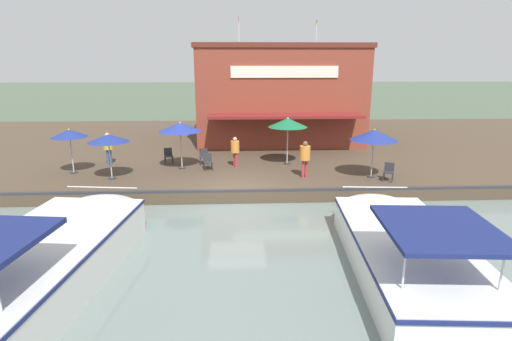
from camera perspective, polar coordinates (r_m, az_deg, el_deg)
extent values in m
plane|color=#4C5B47|center=(17.41, -2.80, -5.03)|extent=(220.00, 220.00, 0.00)
cube|color=#4C3D2D|center=(27.93, -2.75, 3.39)|extent=(22.00, 56.00, 0.60)
cube|color=#2D2D33|center=(17.29, -2.82, -2.90)|extent=(0.20, 50.40, 0.10)
cube|color=brown|center=(29.68, 3.00, 10.78)|extent=(9.36, 10.90, 6.26)
cube|color=#5C271C|center=(29.61, 3.09, 17.13)|extent=(9.54, 11.12, 0.30)
cube|color=maroon|center=(24.25, 4.23, 7.79)|extent=(1.80, 9.26, 0.16)
cube|color=silver|center=(24.90, 4.11, 13.88)|extent=(0.08, 6.54, 0.70)
cylinder|color=silver|center=(30.03, 8.58, 18.65)|extent=(0.06, 0.06, 2.07)
cube|color=gold|center=(29.92, 8.72, 20.36)|extent=(0.36, 0.03, 0.24)
cylinder|color=silver|center=(29.52, -2.46, 19.04)|extent=(0.06, 0.06, 2.25)
cube|color=#B23338|center=(29.42, -2.48, 20.96)|extent=(0.36, 0.03, 0.24)
cylinder|color=#B7B7B7|center=(21.96, -24.85, 2.30)|extent=(0.06, 0.06, 2.08)
cylinder|color=#2D2D33|center=(22.19, -24.56, -0.24)|extent=(0.36, 0.36, 0.06)
cone|color=navy|center=(21.79, -25.13, 4.82)|extent=(1.75, 1.75, 0.38)
cone|color=yellow|center=(21.79, -25.14, 4.88)|extent=(1.08, 1.08, 0.30)
sphere|color=yellow|center=(21.76, -25.19, 5.31)|extent=(0.08, 0.08, 0.08)
cylinder|color=#B7B7B7|center=(21.77, 4.51, 3.95)|extent=(0.06, 0.06, 2.36)
cylinder|color=#2D2D33|center=(22.03, 4.45, 1.01)|extent=(0.36, 0.36, 0.06)
cone|color=#19663D|center=(21.59, 4.57, 6.84)|extent=(2.10, 2.10, 0.48)
cone|color=silver|center=(21.58, 4.57, 6.89)|extent=(1.30, 1.30, 0.38)
sphere|color=silver|center=(21.55, 4.59, 7.47)|extent=(0.08, 0.08, 0.08)
cylinder|color=#B7B7B7|center=(20.16, -20.11, 1.66)|extent=(0.06, 0.06, 2.03)
cylinder|color=#2D2D33|center=(20.40, -19.86, -1.03)|extent=(0.36, 0.36, 0.06)
cone|color=navy|center=(19.97, -20.36, 4.35)|extent=(1.91, 1.91, 0.37)
cone|color=yellow|center=(19.97, -20.37, 4.40)|extent=(1.19, 1.19, 0.29)
sphere|color=yellow|center=(19.94, -20.41, 4.86)|extent=(0.08, 0.08, 0.08)
cylinder|color=#B7B7B7|center=(20.00, 16.31, 2.06)|extent=(0.06, 0.06, 2.16)
cylinder|color=#2D2D33|center=(20.25, 16.09, -0.83)|extent=(0.36, 0.36, 0.06)
cone|color=navy|center=(19.80, 16.52, 4.89)|extent=(2.25, 2.25, 0.50)
cone|color=yellow|center=(19.80, 16.53, 4.95)|extent=(1.39, 1.39, 0.40)
sphere|color=yellow|center=(19.76, 16.58, 5.61)|extent=(0.08, 0.08, 0.08)
cylinder|color=#B7B7B7|center=(21.16, -10.65, 3.28)|extent=(0.06, 0.06, 2.27)
cylinder|color=#2D2D33|center=(21.42, -10.50, 0.38)|extent=(0.36, 0.36, 0.06)
cone|color=navy|center=(20.97, -10.79, 6.13)|extent=(2.22, 2.22, 0.45)
cone|color=white|center=(20.97, -10.79, 6.18)|extent=(1.38, 1.38, 0.36)
sphere|color=white|center=(20.94, -10.82, 6.74)|extent=(0.08, 0.08, 0.08)
cube|color=#2D2D33|center=(19.57, 18.86, -1.05)|extent=(0.05, 0.05, 0.42)
cube|color=#2D2D33|center=(19.60, 17.70, -0.93)|extent=(0.05, 0.05, 0.42)
cube|color=#2D2D33|center=(19.96, 18.98, -0.76)|extent=(0.05, 0.05, 0.42)
cube|color=#2D2D33|center=(19.99, 17.84, -0.63)|extent=(0.05, 0.05, 0.42)
cube|color=#2D2D33|center=(19.72, 18.40, -0.25)|extent=(0.59, 0.59, 0.05)
cube|color=#2D2D33|center=(19.86, 18.51, 0.52)|extent=(0.23, 0.41, 0.40)
cube|color=#2D2D33|center=(21.82, -6.86, 1.30)|extent=(0.05, 0.05, 0.42)
cube|color=#2D2D33|center=(21.80, -7.91, 1.25)|extent=(0.05, 0.05, 0.42)
cube|color=#2D2D33|center=(22.21, -6.94, 1.55)|extent=(0.05, 0.05, 0.42)
cube|color=#2D2D33|center=(22.18, -7.97, 1.50)|extent=(0.05, 0.05, 0.42)
cube|color=#2D2D33|center=(21.95, -7.44, 1.94)|extent=(0.50, 0.50, 0.05)
cube|color=#2D2D33|center=(22.10, -7.50, 2.63)|extent=(0.10, 0.44, 0.40)
cube|color=#2D2D33|center=(20.64, -6.21, 0.52)|extent=(0.05, 0.05, 0.42)
cube|color=#2D2D33|center=(20.59, -7.31, 0.45)|extent=(0.05, 0.05, 0.42)
cube|color=#2D2D33|center=(21.03, -6.37, 0.79)|extent=(0.05, 0.05, 0.42)
cube|color=#2D2D33|center=(20.97, -7.45, 0.72)|extent=(0.05, 0.05, 0.42)
cube|color=#2D2D33|center=(20.76, -6.85, 1.19)|extent=(0.52, 0.52, 0.05)
cube|color=#2D2D33|center=(20.90, -6.95, 1.91)|extent=(0.13, 0.44, 0.40)
cube|color=#2D2D33|center=(22.36, -11.76, 1.43)|extent=(0.05, 0.05, 0.42)
cube|color=#2D2D33|center=(22.32, -12.78, 1.35)|extent=(0.05, 0.05, 0.42)
cube|color=#2D2D33|center=(22.75, -11.91, 1.66)|extent=(0.05, 0.05, 0.42)
cube|color=#2D2D33|center=(22.70, -12.91, 1.57)|extent=(0.05, 0.05, 0.42)
cube|color=#2D2D33|center=(22.48, -12.37, 2.03)|extent=(0.55, 0.55, 0.05)
cube|color=#2D2D33|center=(22.63, -12.47, 2.69)|extent=(0.17, 0.43, 0.40)
cylinder|color=#2D5193|center=(23.17, -20.40, 1.80)|extent=(0.13, 0.13, 0.85)
cylinder|color=#2D5193|center=(23.26, -20.05, 1.89)|extent=(0.13, 0.13, 0.85)
cylinder|color=gold|center=(23.07, -20.40, 3.68)|extent=(0.49, 0.49, 0.67)
sphere|color=#DBB28E|center=(22.99, -20.50, 4.78)|extent=(0.23, 0.23, 0.23)
cylinder|color=#B23338|center=(19.45, 6.72, 0.25)|extent=(0.13, 0.13, 0.87)
cylinder|color=#B23338|center=(19.54, 7.16, 0.31)|extent=(0.13, 0.13, 0.87)
cylinder|color=orange|center=(19.31, 7.01, 2.51)|extent=(0.51, 0.51, 0.69)
sphere|color=brown|center=(19.21, 7.06, 3.84)|extent=(0.23, 0.23, 0.23)
cylinder|color=#B23338|center=(21.41, -3.12, 1.61)|extent=(0.13, 0.13, 0.78)
cylinder|color=#B23338|center=(21.28, -2.86, 1.54)|extent=(0.13, 0.13, 0.78)
cylinder|color=orange|center=(21.19, -3.01, 3.42)|extent=(0.46, 0.46, 0.62)
sphere|color=tan|center=(21.11, -3.03, 4.52)|extent=(0.21, 0.21, 0.21)
cube|color=silver|center=(12.38, -29.13, -12.27)|extent=(8.24, 4.15, 1.26)
ellipsoid|color=silver|center=(15.51, -21.31, -5.90)|extent=(3.13, 3.39, 1.26)
cube|color=navy|center=(12.15, -29.47, -9.95)|extent=(8.33, 4.20, 0.10)
cylinder|color=silver|center=(15.50, -21.14, -2.25)|extent=(0.34, 2.59, 0.04)
cube|color=white|center=(12.48, 20.92, -11.47)|extent=(7.48, 3.54, 1.10)
ellipsoid|color=white|center=(15.67, 16.66, -5.59)|extent=(2.77, 3.05, 1.10)
cube|color=navy|center=(12.29, 21.13, -9.51)|extent=(7.57, 3.59, 0.10)
cube|color=navy|center=(10.39, 24.81, -7.52)|extent=(3.01, 2.77, 0.11)
cylinder|color=silver|center=(10.38, 31.78, -11.74)|extent=(0.05, 0.05, 1.08)
cylinder|color=silver|center=(9.52, 20.43, -12.73)|extent=(0.05, 0.05, 1.08)
cylinder|color=silver|center=(15.67, 16.62, -2.30)|extent=(0.22, 2.41, 0.04)
cylinder|color=brown|center=(33.02, 7.35, 8.85)|extent=(0.39, 0.39, 3.64)
sphere|color=#2D6028|center=(32.82, 7.53, 14.21)|extent=(3.38, 3.38, 3.38)
sphere|color=#2D6028|center=(32.08, 6.81, 13.61)|extent=(2.37, 2.37, 2.37)
cylinder|color=brown|center=(33.79, 10.23, 8.12)|extent=(0.45, 0.45, 2.75)
sphere|color=#2D6028|center=(33.57, 10.47, 12.99)|extent=(4.00, 4.00, 4.00)
sphere|color=#2D6028|center=(32.67, 9.70, 12.27)|extent=(2.80, 2.80, 2.80)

